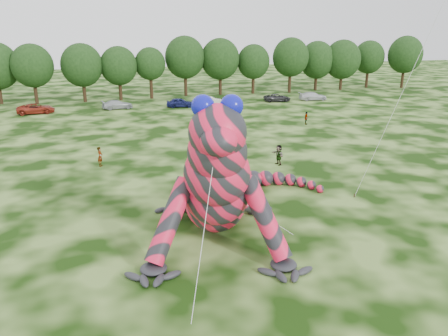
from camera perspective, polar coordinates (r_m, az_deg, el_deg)
ground at (r=24.33m, az=6.03°, el=-11.46°), size 240.00×240.00×0.00m
inflatable_gecko at (r=26.37m, az=-1.28°, el=1.46°), size 18.48×20.58×8.85m
tree_6 at (r=77.08m, az=-23.64°, el=11.16°), size 6.52×5.86×9.49m
tree_7 at (r=76.67m, az=-17.99°, el=11.74°), size 6.68×6.01×9.48m
tree_8 at (r=76.96m, az=-13.53°, el=11.93°), size 6.14×5.53×8.94m
tree_9 at (r=77.80m, az=-9.57°, el=12.13°), size 5.27×4.74×8.68m
tree_10 at (r=79.93m, az=-5.10°, el=13.11°), size 7.09×6.38×10.50m
tree_11 at (r=81.08m, az=-0.50°, el=13.09°), size 7.01×6.31×10.07m
tree_12 at (r=82.62m, az=3.86°, el=12.76°), size 5.99×5.39×8.97m
tree_13 at (r=84.72m, az=8.66°, el=13.12°), size 6.83×6.15×10.13m
tree_14 at (r=88.99m, az=12.01°, el=12.93°), size 6.82×6.14×9.40m
tree_15 at (r=90.63m, az=15.17°, el=12.87°), size 7.17×6.45×9.63m
tree_16 at (r=95.75m, az=18.33°, el=12.75°), size 6.26×5.63×9.37m
tree_17 at (r=97.38m, az=22.50°, el=12.66°), size 6.98×6.28×10.30m
car_2 at (r=68.76m, az=-23.37°, el=7.13°), size 5.35×2.78×1.44m
car_3 at (r=68.90m, az=-13.75°, el=8.06°), size 4.84×2.60×1.33m
car_4 at (r=68.75m, az=-5.75°, el=8.50°), size 4.45×2.33×1.45m
car_5 at (r=70.64m, az=-1.77°, el=8.78°), size 4.12×1.78×1.32m
car_6 at (r=74.37m, az=6.97°, el=9.10°), size 4.65×2.46×1.25m
car_7 at (r=76.60m, az=11.53°, el=9.18°), size 4.93×2.45×1.38m
spectator_0 at (r=40.45m, az=-15.87°, el=1.44°), size 0.58×0.73×1.77m
spectator_3 at (r=56.96m, az=10.69°, el=6.41°), size 0.73×1.03×1.63m
spectator_5 at (r=39.66m, az=7.15°, el=1.72°), size 0.81×1.77×1.84m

